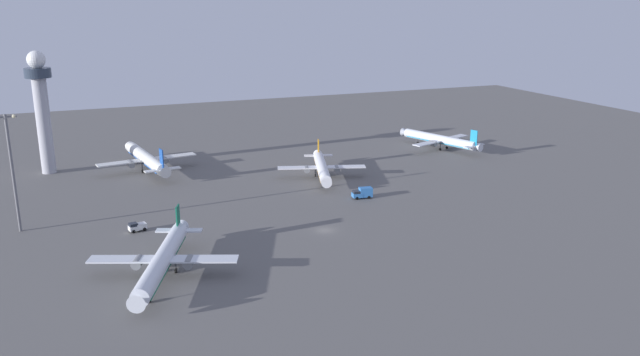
{
  "coord_description": "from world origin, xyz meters",
  "views": [
    {
      "loc": [
        -55.58,
        -133.65,
        54.07
      ],
      "look_at": [
        11.14,
        30.63,
        4.0
      ],
      "focal_mm": 35.6,
      "sensor_mm": 36.0,
      "label": 1
    }
  ],
  "objects_px": {
    "catering_truck": "(363,193)",
    "control_tower": "(41,104)",
    "airplane_far_stand": "(147,159)",
    "apron_light_central": "(12,166)",
    "airplane_near_gate": "(440,140)",
    "airplane_taxiway_distant": "(322,167)",
    "cargo_loader": "(137,227)",
    "airplane_mid_apron": "(163,260)"
  },
  "relations": [
    {
      "from": "control_tower",
      "to": "airplane_far_stand",
      "type": "xyz_separation_m",
      "value": [
        29.79,
        -9.61,
        -18.48
      ]
    },
    {
      "from": "catering_truck",
      "to": "cargo_loader",
      "type": "distance_m",
      "value": 62.17
    },
    {
      "from": "apron_light_central",
      "to": "catering_truck",
      "type": "bearing_deg",
      "value": -4.78
    },
    {
      "from": "airplane_taxiway_distant",
      "to": "airplane_far_stand",
      "type": "distance_m",
      "value": 57.63
    },
    {
      "from": "apron_light_central",
      "to": "airplane_mid_apron",
      "type": "bearing_deg",
      "value": -54.79
    },
    {
      "from": "airplane_taxiway_distant",
      "to": "airplane_far_stand",
      "type": "bearing_deg",
      "value": -12.9
    },
    {
      "from": "airplane_near_gate",
      "to": "apron_light_central",
      "type": "relative_size",
      "value": 1.25
    },
    {
      "from": "catering_truck",
      "to": "airplane_taxiway_distant",
      "type": "bearing_deg",
      "value": 15.09
    },
    {
      "from": "airplane_taxiway_distant",
      "to": "catering_truck",
      "type": "relative_size",
      "value": 5.85
    },
    {
      "from": "airplane_far_stand",
      "to": "cargo_loader",
      "type": "bearing_deg",
      "value": -108.34
    },
    {
      "from": "control_tower",
      "to": "catering_truck",
      "type": "height_order",
      "value": "control_tower"
    },
    {
      "from": "control_tower",
      "to": "cargo_loader",
      "type": "relative_size",
      "value": 8.75
    },
    {
      "from": "airplane_taxiway_distant",
      "to": "cargo_loader",
      "type": "bearing_deg",
      "value": 42.41
    },
    {
      "from": "control_tower",
      "to": "cargo_loader",
      "type": "height_order",
      "value": "control_tower"
    },
    {
      "from": "control_tower",
      "to": "apron_light_central",
      "type": "bearing_deg",
      "value": -96.41
    },
    {
      "from": "airplane_mid_apron",
      "to": "airplane_taxiway_distant",
      "type": "bearing_deg",
      "value": -113.93
    },
    {
      "from": "airplane_mid_apron",
      "to": "airplane_near_gate",
      "type": "xyz_separation_m",
      "value": [
        113.67,
        76.54,
        -0.2
      ]
    },
    {
      "from": "airplane_mid_apron",
      "to": "catering_truck",
      "type": "distance_m",
      "value": 68.4
    },
    {
      "from": "airplane_near_gate",
      "to": "airplane_far_stand",
      "type": "xyz_separation_m",
      "value": [
        -105.69,
        9.11,
        0.43
      ]
    },
    {
      "from": "airplane_taxiway_distant",
      "to": "airplane_mid_apron",
      "type": "bearing_deg",
      "value": 62.1
    },
    {
      "from": "airplane_mid_apron",
      "to": "airplane_taxiway_distant",
      "type": "relative_size",
      "value": 1.07
    },
    {
      "from": "airplane_mid_apron",
      "to": "apron_light_central",
      "type": "height_order",
      "value": "apron_light_central"
    },
    {
      "from": "airplane_far_stand",
      "to": "catering_truck",
      "type": "distance_m",
      "value": 74.66
    },
    {
      "from": "airplane_near_gate",
      "to": "airplane_far_stand",
      "type": "distance_m",
      "value": 106.09
    },
    {
      "from": "airplane_far_stand",
      "to": "cargo_loader",
      "type": "xyz_separation_m",
      "value": [
        -9.83,
        -56.65,
        -2.82
      ]
    },
    {
      "from": "airplane_mid_apron",
      "to": "airplane_far_stand",
      "type": "height_order",
      "value": "airplane_far_stand"
    },
    {
      "from": "airplane_taxiway_distant",
      "to": "apron_light_central",
      "type": "bearing_deg",
      "value": 28.66
    },
    {
      "from": "control_tower",
      "to": "airplane_mid_apron",
      "type": "relative_size",
      "value": 1.05
    },
    {
      "from": "airplane_near_gate",
      "to": "airplane_far_stand",
      "type": "relative_size",
      "value": 0.87
    },
    {
      "from": "catering_truck",
      "to": "control_tower",
      "type": "bearing_deg",
      "value": 61.24
    },
    {
      "from": "catering_truck",
      "to": "apron_light_central",
      "type": "height_order",
      "value": "apron_light_central"
    },
    {
      "from": "airplane_near_gate",
      "to": "airplane_far_stand",
      "type": "bearing_deg",
      "value": 156.16
    },
    {
      "from": "cargo_loader",
      "to": "airplane_mid_apron",
      "type": "bearing_deg",
      "value": 172.02
    },
    {
      "from": "catering_truck",
      "to": "cargo_loader",
      "type": "relative_size",
      "value": 1.33
    },
    {
      "from": "catering_truck",
      "to": "airplane_far_stand",
      "type": "bearing_deg",
      "value": 53.16
    },
    {
      "from": "airplane_far_stand",
      "to": "control_tower",
      "type": "bearing_deg",
      "value": 153.61
    },
    {
      "from": "airplane_taxiway_distant",
      "to": "airplane_near_gate",
      "type": "distance_m",
      "value": 59.66
    },
    {
      "from": "airplane_mid_apron",
      "to": "cargo_loader",
      "type": "distance_m",
      "value": 29.17
    },
    {
      "from": "airplane_taxiway_distant",
      "to": "catering_truck",
      "type": "distance_m",
      "value": 24.12
    },
    {
      "from": "airplane_far_stand",
      "to": "apron_light_central",
      "type": "distance_m",
      "value": 59.6
    },
    {
      "from": "control_tower",
      "to": "catering_truck",
      "type": "xyz_separation_m",
      "value": [
        82.04,
        -62.89,
        -20.9
      ]
    },
    {
      "from": "airplane_mid_apron",
      "to": "airplane_far_stand",
      "type": "relative_size",
      "value": 0.9
    }
  ]
}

